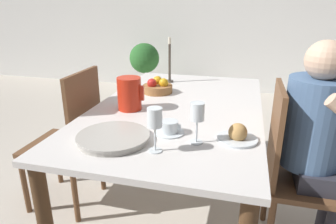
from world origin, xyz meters
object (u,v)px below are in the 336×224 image
object	(u,v)px
red_pitcher	(129,93)
potted_plant	(145,63)
chair_opposite	(71,138)
bread_plate	(238,135)
wine_glass_water	(197,114)
person_seated	(319,137)
fruit_bowl	(158,87)
teacup_near_person	(169,128)
serving_tray	(113,137)
chair_person_side	(295,170)
wine_glass_juice	(155,120)
candlestick_tall	(170,65)

from	to	relation	value
red_pitcher	potted_plant	distance (m)	2.70
chair_opposite	bread_plate	bearing A→B (deg)	-103.50
wine_glass_water	bread_plate	size ratio (longest dim) A/B	1.03
person_seated	wine_glass_water	distance (m)	0.67
bread_plate	potted_plant	size ratio (longest dim) A/B	0.24
fruit_bowl	wine_glass_water	bearing A→B (deg)	-61.38
teacup_near_person	person_seated	bearing A→B (deg)	16.42
teacup_near_person	chair_opposite	bearing A→B (deg)	160.74
chair_opposite	wine_glass_water	xyz separation A→B (m)	(0.88, -0.33, 0.37)
bread_plate	chair_opposite	bearing A→B (deg)	166.50
serving_tray	chair_person_side	bearing A→B (deg)	22.01
teacup_near_person	serving_tray	world-z (taller)	teacup_near_person
fruit_bowl	potted_plant	distance (m)	2.35
chair_opposite	fruit_bowl	bearing A→B (deg)	-49.15
chair_opposite	wine_glass_juice	world-z (taller)	chair_opposite
chair_person_side	wine_glass_juice	bearing A→B (deg)	-58.06
candlestick_tall	potted_plant	size ratio (longest dim) A/B	0.45
bread_plate	chair_person_side	bearing A→B (deg)	33.35
fruit_bowl	candlestick_tall	size ratio (longest dim) A/B	0.59
chair_person_side	teacup_near_person	world-z (taller)	chair_person_side
chair_opposite	teacup_near_person	size ratio (longest dim) A/B	6.26
potted_plant	fruit_bowl	bearing A→B (deg)	-68.65
serving_tray	candlestick_tall	size ratio (longest dim) A/B	0.96
person_seated	red_pitcher	distance (m)	1.06
red_pitcher	teacup_near_person	bearing A→B (deg)	-41.69
chair_person_side	teacup_near_person	distance (m)	0.72
chair_opposite	fruit_bowl	size ratio (longest dim) A/B	4.49
red_pitcher	fruit_bowl	world-z (taller)	red_pitcher
teacup_near_person	potted_plant	distance (m)	3.07
wine_glass_juice	potted_plant	xyz separation A→B (m)	(-1.10, 3.05, -0.37)
potted_plant	wine_glass_juice	bearing A→B (deg)	-70.19
red_pitcher	fruit_bowl	distance (m)	0.40
chair_opposite	candlestick_tall	xyz separation A→B (m)	(0.48, 0.73, 0.37)
chair_opposite	wine_glass_water	size ratio (longest dim) A/B	4.88
serving_tray	fruit_bowl	xyz separation A→B (m)	(-0.03, 0.82, 0.03)
red_pitcher	candlestick_tall	distance (m)	0.70
serving_tray	wine_glass_water	bearing A→B (deg)	11.08
potted_plant	teacup_near_person	bearing A→B (deg)	-68.72
wine_glass_water	candlestick_tall	xyz separation A→B (m)	(-0.40, 1.06, -0.00)
candlestick_tall	potted_plant	bearing A→B (deg)	114.74
chair_person_side	fruit_bowl	bearing A→B (deg)	-117.39
teacup_near_person	bread_plate	world-z (taller)	bread_plate
person_seated	red_pitcher	xyz separation A→B (m)	(-1.05, 0.07, 0.13)
person_seated	wine_glass_water	bearing A→B (deg)	-63.74
person_seated	wine_glass_juice	world-z (taller)	person_seated
wine_glass_juice	fruit_bowl	world-z (taller)	wine_glass_juice
candlestick_tall	red_pitcher	bearing A→B (deg)	-95.57
red_pitcher	wine_glass_juice	size ratio (longest dim) A/B	0.99
wine_glass_juice	potted_plant	distance (m)	3.26
chair_person_side	chair_opposite	bearing A→B (deg)	-92.15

